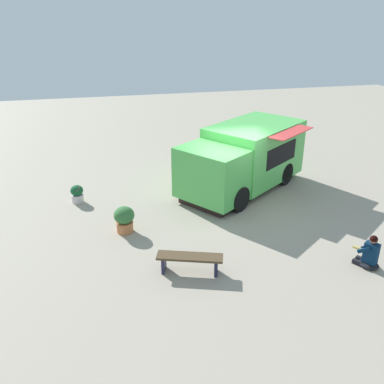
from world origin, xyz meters
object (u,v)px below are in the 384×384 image
at_px(person_customer, 369,255).
at_px(planter_flowering_near, 124,219).
at_px(planter_flowering_far, 77,194).
at_px(plaza_bench, 190,260).
at_px(food_truck, 244,159).

distance_m(person_customer, planter_flowering_near, 6.78).
relative_size(planter_flowering_far, plaza_bench, 0.36).
relative_size(person_customer, planter_flowering_near, 1.13).
bearing_deg(plaza_bench, food_truck, 57.20).
distance_m(food_truck, planter_flowering_near, 5.16).
distance_m(person_customer, planter_flowering_far, 9.31).
xyz_separation_m(person_customer, plaza_bench, (-4.53, 0.80, 0.02)).
relative_size(planter_flowering_near, plaza_bench, 0.48).
bearing_deg(person_customer, planter_flowering_near, 151.17).
height_order(planter_flowering_near, planter_flowering_far, planter_flowering_near).
bearing_deg(person_customer, food_truck, 104.04).
height_order(person_customer, plaza_bench, person_customer).
relative_size(food_truck, person_customer, 5.95).
relative_size(food_truck, plaza_bench, 3.22).
distance_m(food_truck, plaza_bench, 5.81).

